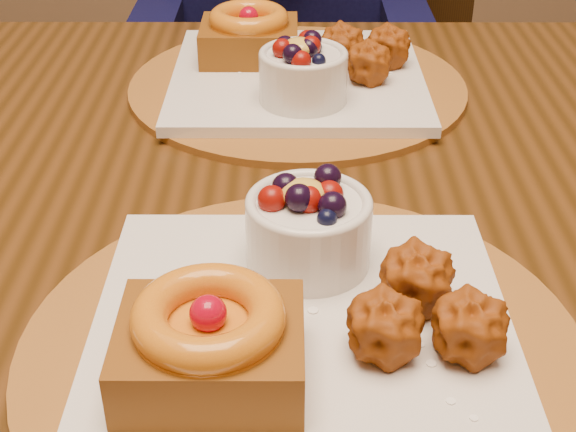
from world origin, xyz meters
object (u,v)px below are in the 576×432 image
(dining_table, at_px, (299,256))
(place_setting_far, at_px, (295,69))
(chair_far, at_px, (341,92))
(place_setting_near, at_px, (298,316))

(dining_table, distance_m, place_setting_far, 0.24)
(dining_table, bearing_deg, chair_far, 83.35)
(dining_table, relative_size, place_setting_near, 4.21)
(dining_table, height_order, place_setting_near, place_setting_near)
(place_setting_far, height_order, chair_far, chair_far)
(place_setting_near, xyz_separation_m, place_setting_far, (0.00, 0.43, -0.00))
(place_setting_far, relative_size, chair_far, 0.40)
(place_setting_near, relative_size, chair_far, 0.40)
(place_setting_near, height_order, chair_far, chair_far)
(dining_table, relative_size, place_setting_far, 4.21)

